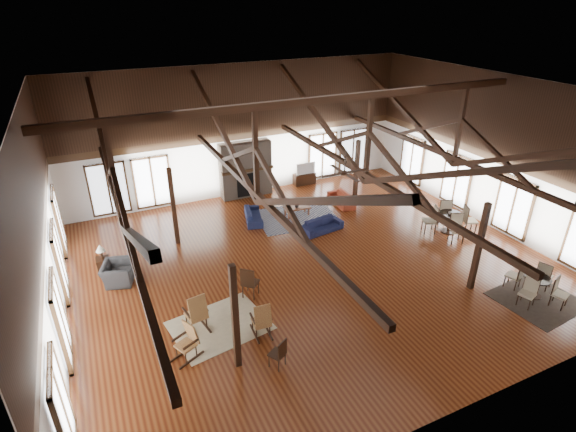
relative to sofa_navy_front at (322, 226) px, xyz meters
name	(u,v)px	position (x,y,z in m)	size (l,w,h in m)	color
floor	(312,263)	(-1.51, -1.97, -0.25)	(16.00, 16.00, 0.00)	brown
ceiling	(317,92)	(-1.51, -1.97, 5.75)	(16.00, 14.00, 0.02)	black
wall_back	(241,132)	(-1.51, 5.03, 2.75)	(16.00, 0.02, 6.00)	white
wall_front	(478,307)	(-1.51, -8.97, 2.75)	(16.00, 0.02, 6.00)	white
wall_left	(41,236)	(-9.51, -1.97, 2.75)	(0.02, 14.00, 6.00)	white
wall_right	(493,152)	(6.49, -1.97, 2.75)	(0.02, 14.00, 6.00)	white
roof_truss	(315,155)	(-1.51, -1.97, 3.78)	(15.60, 14.07, 3.14)	black
post_grid	(313,225)	(-1.51, -1.97, 1.28)	(8.16, 7.16, 3.05)	black
fireplace	(246,170)	(-1.51, 4.70, 1.04)	(2.50, 0.69, 2.60)	#77685A
ceiling_fan	(344,172)	(-1.01, -2.97, 3.48)	(1.60, 1.60, 0.75)	black
sofa_navy_front	(322,226)	(0.00, 0.00, 0.00)	(1.70, 0.67, 0.50)	#141838
sofa_navy_left	(253,215)	(-2.18, 2.06, -0.01)	(0.65, 1.65, 0.48)	#161C3E
sofa_orange	(341,199)	(2.05, 1.93, 0.00)	(0.66, 1.68, 0.49)	maroon
coffee_table	(297,208)	(-0.31, 1.69, 0.12)	(1.16, 0.65, 0.43)	brown
vase	(297,206)	(-0.36, 1.63, 0.27)	(0.17, 0.17, 0.17)	#B2B2B2
armchair	(118,273)	(-7.86, -0.23, 0.10)	(0.93, 1.06, 0.69)	#29292B
side_table_lamp	(103,262)	(-8.24, 0.53, 0.17)	(0.43, 0.43, 1.11)	black
rocking_chair_a	(197,314)	(-6.09, -3.71, 0.31)	(0.64, 1.00, 1.19)	#A4783E
rocking_chair_b	(262,321)	(-4.53, -4.71, 0.26)	(0.51, 0.86, 1.08)	#A4783E
rocking_chair_c	(188,341)	(-6.56, -4.61, 0.25)	(0.93, 0.75, 1.06)	#A4783E
side_chair_a	(249,281)	(-4.23, -2.91, 0.39)	(0.66, 0.66, 1.10)	black
side_chair_b	(280,352)	(-4.57, -6.00, 0.26)	(0.51, 0.51, 0.88)	black
cafe_table_near	(537,283)	(3.96, -6.66, 0.23)	(1.88, 1.88, 0.96)	black
cafe_table_far	(450,219)	(4.56, -2.20, 0.31)	(2.16, 2.16, 1.12)	black
cup_near	(540,276)	(4.06, -6.64, 0.49)	(0.11, 0.11, 0.09)	#B2B2B2
cup_far	(450,213)	(4.50, -2.20, 0.61)	(0.13, 0.13, 0.11)	#B2B2B2
tv_console	(304,179)	(1.61, 4.78, 0.03)	(1.12, 0.42, 0.56)	black
television	(305,168)	(1.62, 4.78, 0.60)	(1.01, 0.13, 0.58)	#B2B2B2
rug_tan	(220,325)	(-5.49, -3.80, -0.24)	(2.64, 2.07, 0.01)	#C9B68B
rug_navy	(297,217)	(-0.39, 1.54, -0.24)	(3.32, 2.49, 0.01)	#161F40
rug_dark	(537,299)	(3.93, -6.85, -0.24)	(2.39, 2.17, 0.01)	black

